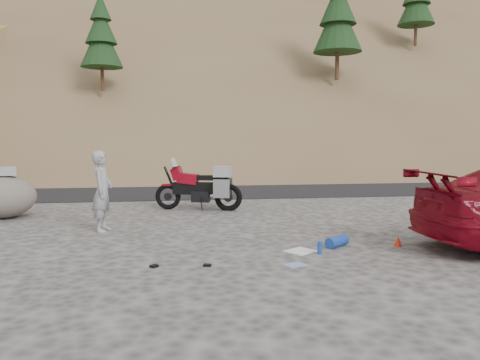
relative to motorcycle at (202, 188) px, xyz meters
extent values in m
plane|color=#413E3C|center=(-0.11, -3.51, -0.62)|extent=(140.00, 140.00, 0.00)
cube|color=black|center=(-0.11, 5.49, -0.62)|extent=(120.00, 7.00, 0.05)
cube|color=brown|center=(1.89, 26.49, 7.38)|extent=(110.00, 51.90, 46.72)
cube|color=brown|center=(1.89, 26.49, 7.68)|extent=(110.00, 43.28, 36.46)
cube|color=brown|center=(1.89, 46.49, 13.38)|extent=(120.00, 40.00, 30.00)
cylinder|color=#382214|center=(-4.11, 10.49, 4.27)|extent=(0.17, 0.17, 1.40)
cone|color=black|center=(-4.11, 10.49, 5.82)|extent=(2.00, 2.00, 2.25)
cone|color=black|center=(-4.11, 10.49, 6.67)|extent=(1.50, 1.50, 1.76)
cone|color=black|center=(-4.11, 10.49, 7.52)|extent=(1.00, 1.00, 1.26)
cylinder|color=#382214|center=(7.89, 11.49, 5.32)|extent=(0.22, 0.22, 1.82)
cone|color=black|center=(7.89, 11.49, 7.33)|extent=(2.60, 2.60, 2.92)
cone|color=black|center=(7.89, 11.49, 8.44)|extent=(1.95, 1.95, 2.28)
cylinder|color=#382214|center=(13.89, 14.49, 7.70)|extent=(0.18, 0.18, 1.54)
cone|color=black|center=(13.89, 14.49, 9.40)|extent=(2.20, 2.20, 2.48)
torus|color=black|center=(-0.94, 0.25, -0.26)|extent=(0.74, 0.31, 0.73)
cylinder|color=black|center=(-0.94, 0.25, -0.26)|extent=(0.23, 0.12, 0.22)
torus|color=black|center=(0.71, -0.18, -0.26)|extent=(0.78, 0.34, 0.77)
cylinder|color=black|center=(0.71, -0.18, -0.26)|extent=(0.26, 0.15, 0.24)
cylinder|color=black|center=(-0.86, 0.23, 0.15)|extent=(0.41, 0.17, 0.89)
cylinder|color=black|center=(-0.71, 0.19, 0.56)|extent=(0.22, 0.67, 0.05)
cube|color=black|center=(-0.15, 0.04, -0.02)|extent=(1.34, 0.59, 0.33)
cube|color=black|center=(-0.04, 0.01, -0.24)|extent=(0.56, 0.45, 0.31)
cube|color=maroon|center=(-0.39, 0.10, 0.26)|extent=(0.64, 0.47, 0.34)
cube|color=maroon|center=(-0.68, 0.18, 0.39)|extent=(0.42, 0.45, 0.39)
cube|color=silver|center=(-0.75, 0.20, 0.67)|extent=(0.21, 0.35, 0.28)
cube|color=black|center=(0.12, -0.03, 0.28)|extent=(0.65, 0.39, 0.13)
cube|color=black|center=(0.52, -0.14, 0.23)|extent=(0.42, 0.29, 0.11)
cube|color=#A9AAAE|center=(0.49, -0.42, 0.01)|extent=(0.46, 0.24, 0.49)
cube|color=#A9AAAE|center=(0.64, 0.13, 0.01)|extent=(0.46, 0.24, 0.49)
cube|color=#97969C|center=(0.55, -0.14, 0.45)|extent=(0.54, 0.48, 0.29)
cube|color=maroon|center=(-0.94, 0.25, 0.07)|extent=(0.35, 0.21, 0.04)
cylinder|color=black|center=(-0.04, -0.19, -0.43)|extent=(0.08, 0.23, 0.40)
cylinder|color=#A9AAAE|center=(0.45, -0.28, -0.18)|extent=(0.51, 0.22, 0.14)
imported|color=#97969C|center=(-2.29, -2.60, -0.62)|extent=(0.50, 0.68, 1.73)
ellipsoid|color=#57504A|center=(-5.04, -0.58, -0.09)|extent=(1.79, 1.56, 1.07)
cube|color=#97969C|center=(-5.04, -0.58, 0.54)|extent=(0.77, 0.67, 0.18)
cube|color=white|center=(1.44, -4.95, -0.62)|extent=(0.62, 0.61, 0.02)
cylinder|color=#193E9B|center=(2.21, -4.69, -0.52)|extent=(0.53, 0.47, 0.20)
cylinder|color=#193E9B|center=(1.72, -5.17, -0.51)|extent=(0.09, 0.09, 0.22)
cone|color=red|center=(3.35, -4.80, -0.53)|extent=(0.17, 0.17, 0.19)
cube|color=black|center=(-0.26, -5.66, -0.61)|extent=(0.14, 0.12, 0.03)
cube|color=black|center=(-1.09, -5.60, -0.60)|extent=(0.15, 0.14, 0.04)
cube|color=#7C92BF|center=(1.12, -5.79, -0.62)|extent=(0.40, 0.35, 0.01)
camera|label=1|loc=(-0.76, -12.86, 1.42)|focal=35.00mm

